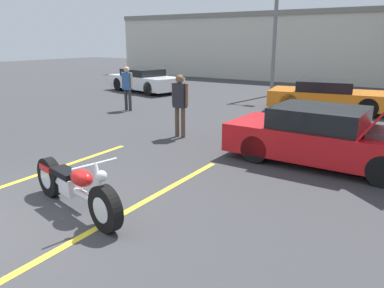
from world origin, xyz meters
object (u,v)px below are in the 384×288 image
show_car_hood_open (326,137)px  spectator_near_motorcycle (180,100)px  spectator_by_show_car (127,85)px  light_pole (278,17)px  motorcycle (74,187)px  parked_car_left_row (145,81)px  parked_car_right_row (328,96)px

show_car_hood_open → spectator_near_motorcycle: 4.00m
spectator_near_motorcycle → spectator_by_show_car: bearing=149.7°
light_pole → motorcycle: size_ratio=2.69×
light_pole → parked_car_left_row: light_pole is taller
motorcycle → parked_car_right_row: bearing=96.5°
parked_car_left_row → parked_car_right_row: parked_car_left_row is taller
light_pole → spectator_near_motorcycle: 9.52m
light_pole → spectator_by_show_car: 8.02m
spectator_near_motorcycle → motorcycle: bearing=-75.6°
parked_car_left_row → spectator_near_motorcycle: 9.77m
parked_car_left_row → spectator_by_show_car: bearing=-43.9°
light_pole → show_car_hood_open: bearing=-63.6°
spectator_by_show_car → spectator_near_motorcycle: bearing=-30.3°
parked_car_left_row → spectator_near_motorcycle: (6.89, -6.91, 0.46)m
motorcycle → spectator_near_motorcycle: spectator_near_motorcycle is taller
parked_car_right_row → spectator_near_motorcycle: bearing=-120.9°
spectator_by_show_car → parked_car_right_row: bearing=31.2°
light_pole → motorcycle: light_pole is taller
motorcycle → parked_car_left_row: (-8.11, 11.70, 0.17)m
motorcycle → spectator_near_motorcycle: bearing=117.7°
motorcycle → show_car_hood_open: size_ratio=0.58×
light_pole → motorcycle: 14.41m
motorcycle → show_car_hood_open: show_car_hood_open is taller
motorcycle → spectator_by_show_car: 8.82m
motorcycle → parked_car_left_row: bearing=138.1°
light_pole → show_car_hood_open: 10.89m
show_car_hood_open → spectator_by_show_car: (-7.94, 2.56, 0.38)m
motorcycle → spectator_by_show_car: bearing=139.5°
motorcycle → spectator_near_motorcycle: size_ratio=1.40×
motorcycle → parked_car_right_row: size_ratio=0.53×
light_pole → spectator_near_motorcycle: bearing=-85.8°
light_pole → motorcycle: (1.89, -13.92, -3.23)m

